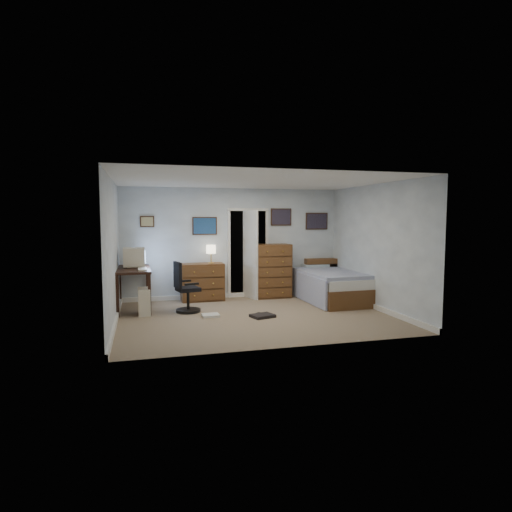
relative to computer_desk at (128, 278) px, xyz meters
The scene contains 15 objects.
floor 2.68m from the computer_desk, 28.03° to the right, with size 5.00×4.00×0.02m, color gray.
computer_desk is the anchor object (origin of this frame).
crt_monitor 0.44m from the computer_desk, 51.27° to the left, with size 0.44×0.40×0.40m.
keyboard 0.49m from the computer_desk, 51.32° to the right, with size 0.17×0.44×0.03m, color beige.
pc_tower 0.74m from the computer_desk, 61.25° to the right, with size 0.24×0.47×0.50m.
office_chair 1.24m from the computer_desk, 27.53° to the right, with size 0.58×0.58×0.99m.
media_stack 0.93m from the computer_desk, 91.35° to the left, with size 0.16×0.16×0.80m, color maroon.
low_dresser 1.66m from the computer_desk, 19.52° to the left, with size 0.93×0.47×0.83m, color brown.
table_lamp 1.90m from the computer_desk, 17.44° to the left, with size 0.21×0.21×0.40m.
doorway 2.87m from the computer_desk, 21.59° to the left, with size 0.96×1.12×2.05m.
tall_dresser 3.20m from the computer_desk, ahead, with size 0.84×0.49×1.23m, color brown.
headboard_bookcase 4.56m from the computer_desk, ahead, with size 0.96×0.30×0.86m.
bed 4.29m from the computer_desk, ahead, with size 1.25×2.24×0.72m.
wall_posters 3.17m from the computer_desk, 14.72° to the left, with size 4.38×0.04×0.60m.
floor_clutter 2.58m from the computer_desk, 29.98° to the right, with size 1.34×0.65×0.05m.
Camera 1 is at (-2.00, -7.59, 1.83)m, focal length 30.00 mm.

